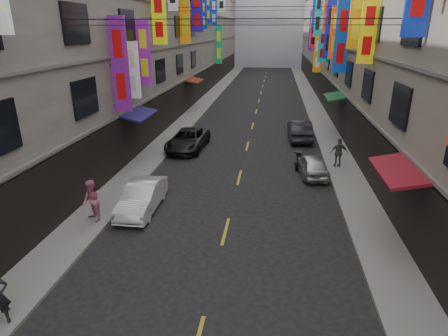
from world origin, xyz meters
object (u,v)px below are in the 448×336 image
(scooter_far_right, at_px, (298,160))
(pedestrian_rfar, at_px, (339,153))
(car_left_far, at_px, (188,140))
(car_right_far, at_px, (300,130))
(pedestrian_lfar, at_px, (92,201))
(car_left_mid, at_px, (142,197))
(car_right_mid, at_px, (312,165))

(scooter_far_right, relative_size, pedestrian_rfar, 1.04)
(scooter_far_right, relative_size, car_left_far, 0.37)
(scooter_far_right, relative_size, car_right_far, 0.41)
(car_right_far, relative_size, pedestrian_rfar, 2.55)
(pedestrian_lfar, xyz_separation_m, pedestrian_rfar, (11.27, 8.25, -0.04))
(scooter_far_right, xyz_separation_m, pedestrian_rfar, (2.30, 0.01, 0.54))
(car_left_mid, relative_size, car_left_far, 0.81)
(car_right_mid, height_order, car_right_far, car_right_far)
(car_left_mid, height_order, car_right_far, car_right_far)
(car_right_mid, bearing_deg, pedestrian_rfar, -149.71)
(car_right_mid, bearing_deg, car_left_far, -33.85)
(pedestrian_rfar, bearing_deg, car_right_mid, 30.65)
(car_left_far, bearing_deg, car_left_mid, -86.94)
(scooter_far_right, relative_size, car_left_mid, 0.46)
(car_left_mid, height_order, car_left_far, car_left_far)
(car_right_mid, height_order, pedestrian_lfar, pedestrian_lfar)
(car_left_far, height_order, pedestrian_lfar, pedestrian_lfar)
(car_right_mid, distance_m, pedestrian_lfar, 11.89)
(car_right_far, bearing_deg, car_right_mid, 89.77)
(car_right_far, bearing_deg, car_left_mid, 56.42)
(car_right_far, distance_m, pedestrian_lfar, 17.05)
(car_left_far, xyz_separation_m, car_right_mid, (8.00, -3.84, -0.07))
(scooter_far_right, height_order, car_left_mid, car_left_mid)
(scooter_far_right, height_order, car_right_mid, car_right_mid)
(car_left_mid, bearing_deg, pedestrian_lfar, -139.00)
(car_left_mid, bearing_deg, scooter_far_right, 41.89)
(car_right_mid, distance_m, car_right_far, 7.31)
(scooter_far_right, distance_m, pedestrian_lfar, 12.20)
(car_right_far, bearing_deg, car_left_far, 21.68)
(car_left_far, bearing_deg, car_right_mid, -22.60)
(pedestrian_lfar, relative_size, pedestrian_rfar, 1.05)
(car_right_mid, xyz_separation_m, pedestrian_rfar, (1.64, 1.30, 0.38))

